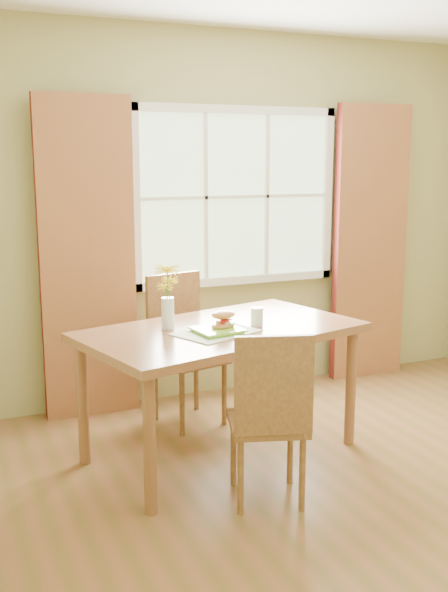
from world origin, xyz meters
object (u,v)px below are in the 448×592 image
Objects in this scene: chair_near at (270,411)px; water_glass at (257,317)px; dining_table at (221,341)px; chair_far at (182,341)px; croissant_sandwich at (223,320)px; flower_vase at (167,290)px.

water_glass is (0.24, 0.66, 0.33)m from chair_near.
dining_table is 1.78× the size of chair_far.
croissant_sandwich is 0.37m from flower_vase.
water_glass is 0.56m from flower_vase.
flower_vase is (-0.28, -0.55, 0.47)m from chair_far.
chair_far is at bearing 109.36° from water_glass.
croissant_sandwich is at bearing 107.72° from chair_near.
dining_table is at bearing 171.09° from water_glass.
dining_table is at bearing -18.22° from flower_vase.
dining_table is 0.26m from water_glass.
chair_far is at bearing 77.52° from dining_table.
chair_far reaches higher than water_glass.
croissant_sandwich is 1.44× the size of water_glass.
croissant_sandwich is at bearing -120.04° from dining_table.
chair_far reaches higher than chair_near.
dining_table is 1.91× the size of chair_near.
chair_far is 9.10× the size of water_glass.
croissant_sandwich is (-0.01, -0.75, 0.31)m from chair_far.
water_glass is (0.22, -0.03, 0.13)m from dining_table.
chair_far is 2.62× the size of flower_vase.
chair_far is at bearing 107.14° from chair_near.
chair_near is at bearing -103.41° from chair_far.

